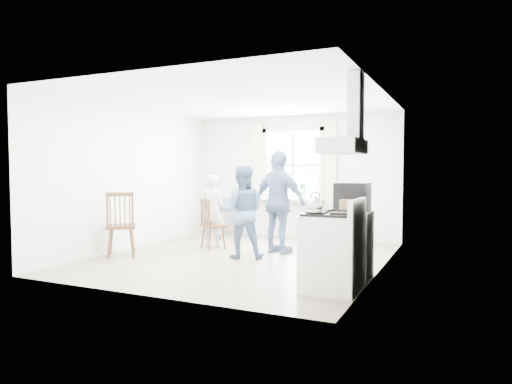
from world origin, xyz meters
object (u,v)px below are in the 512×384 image
at_px(person_left, 212,211).
at_px(stereo_stack, 352,197).
at_px(gas_stove, 333,251).
at_px(low_cabinet, 352,245).
at_px(person_mid, 242,212).
at_px(person_right, 279,202).
at_px(windsor_chair_a, 213,214).
at_px(windsor_chair_b, 208,218).
at_px(windsor_chair_c, 120,217).

bearing_deg(person_left, stereo_stack, 150.17).
relative_size(gas_stove, low_cabinet, 1.24).
xyz_separation_m(gas_stove, stereo_stack, (0.06, 0.78, 0.61)).
relative_size(stereo_stack, person_mid, 0.29).
bearing_deg(person_left, person_right, 171.30).
relative_size(windsor_chair_a, windsor_chair_b, 0.94).
height_order(windsor_chair_a, person_right, person_right).
bearing_deg(windsor_chair_c, stereo_stack, 3.76).
bearing_deg(windsor_chair_a, stereo_stack, -31.66).
height_order(low_cabinet, windsor_chair_b, windsor_chair_b).
bearing_deg(gas_stove, person_mid, 144.75).
relative_size(windsor_chair_a, person_mid, 0.57).
distance_m(low_cabinet, windsor_chair_a, 4.01).
xyz_separation_m(stereo_stack, windsor_chair_b, (-2.88, 1.04, -0.53)).
bearing_deg(windsor_chair_a, gas_stove, -40.75).
bearing_deg(person_mid, low_cabinet, 138.43).
bearing_deg(windsor_chair_c, person_right, 32.78).
relative_size(windsor_chair_a, person_left, 0.63).
relative_size(windsor_chair_b, person_right, 0.52).
relative_size(gas_stove, windsor_chair_c, 1.02).
distance_m(low_cabinet, windsor_chair_c, 3.82).
bearing_deg(person_mid, gas_stove, 121.22).
relative_size(gas_stove, person_right, 0.63).
height_order(stereo_stack, windsor_chair_c, stereo_stack).
xyz_separation_m(gas_stove, low_cabinet, (0.07, 0.70, -0.03)).
bearing_deg(windsor_chair_a, person_left, -61.11).
relative_size(gas_stove, windsor_chair_a, 1.29).
height_order(low_cabinet, person_left, person_left).
bearing_deg(windsor_chair_c, person_mid, 23.81).
xyz_separation_m(stereo_stack, person_mid, (-1.95, 0.56, -0.33)).
height_order(gas_stove, windsor_chair_a, gas_stove).
height_order(gas_stove, windsor_chair_c, gas_stove).
xyz_separation_m(low_cabinet, windsor_chair_c, (-3.81, -0.17, 0.22)).
distance_m(stereo_stack, person_right, 1.97).
height_order(gas_stove, windsor_chair_b, gas_stove).
bearing_deg(person_right, person_left, 13.84).
relative_size(gas_stove, windsor_chair_b, 1.21).
distance_m(low_cabinet, person_mid, 2.09).
distance_m(windsor_chair_c, person_right, 2.68).
height_order(low_cabinet, stereo_stack, stereo_stack).
relative_size(gas_stove, stereo_stack, 2.53).
bearing_deg(person_right, person_mid, 73.32).
bearing_deg(windsor_chair_b, gas_stove, -32.79).
xyz_separation_m(stereo_stack, windsor_chair_c, (-3.80, -0.25, -0.42)).
relative_size(gas_stove, person_mid, 0.73).
xyz_separation_m(stereo_stack, person_right, (-1.55, 1.20, -0.20)).
bearing_deg(windsor_chair_c, person_left, 59.42).
bearing_deg(windsor_chair_c, windsor_chair_a, 79.53).
distance_m(gas_stove, windsor_chair_c, 3.78).
height_order(person_left, person_mid, person_mid).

